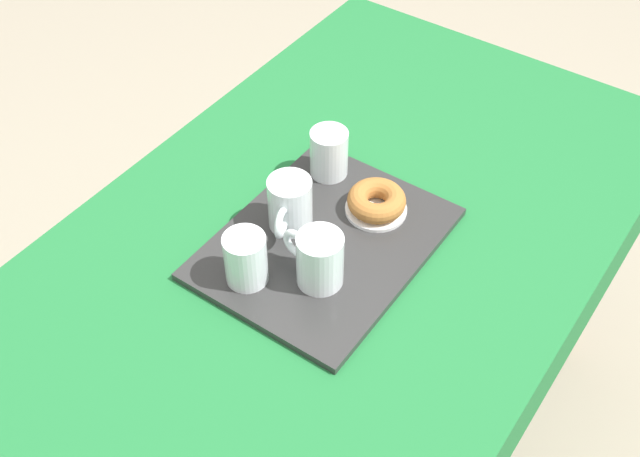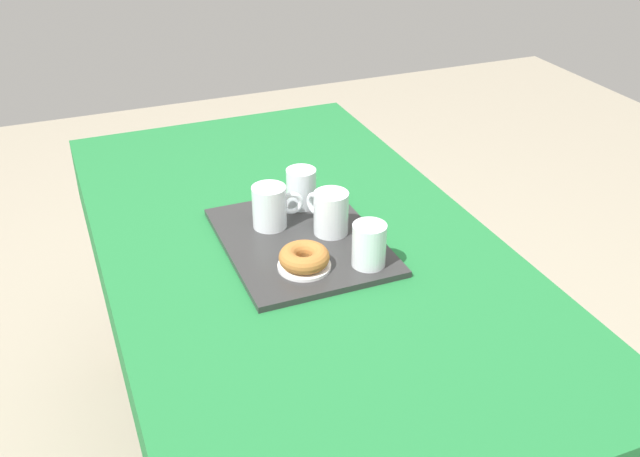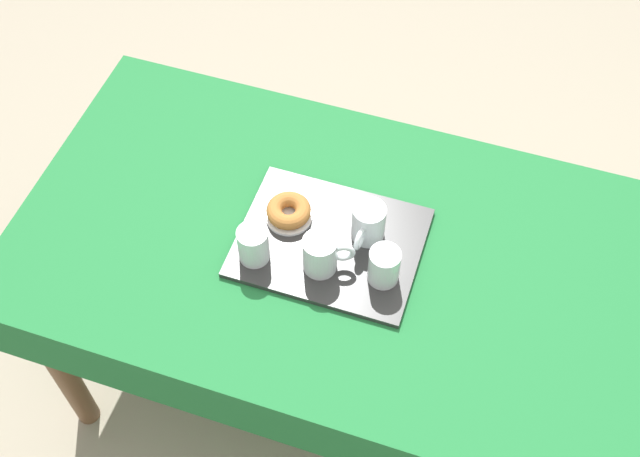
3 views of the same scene
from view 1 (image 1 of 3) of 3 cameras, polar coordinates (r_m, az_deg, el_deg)
dining_table at (r=1.43m, az=-0.26°, el=-4.36°), size 1.53×0.84×0.75m
serving_tray at (r=1.37m, az=0.41°, el=-1.09°), size 0.42×0.33×0.01m
tea_mug_left at (r=1.36m, az=-2.19°, el=1.68°), size 0.11×0.08×0.10m
tea_mug_right at (r=1.27m, az=-0.07°, el=-2.32°), size 0.08×0.12×0.10m
water_glass_near at (r=1.28m, az=-5.35°, el=-2.32°), size 0.07×0.07×0.09m
water_glass_far at (r=1.46m, az=0.65°, el=5.32°), size 0.07×0.07×0.09m
donut_plate_left at (r=1.41m, az=4.04°, el=1.38°), size 0.11×0.11×0.01m
sugar_donut_left at (r=1.40m, az=4.09°, el=2.02°), size 0.10×0.10×0.04m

